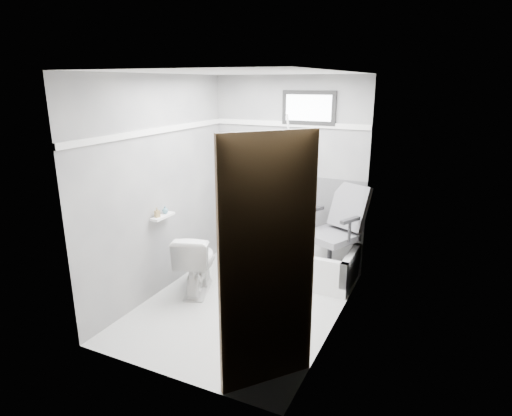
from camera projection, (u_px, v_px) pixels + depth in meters
The scene contains 19 objects.
floor at pixel (242, 305), 4.62m from camera, with size 2.60×2.60×0.00m, color silver.
ceiling at pixel (240, 72), 3.94m from camera, with size 2.60×2.60×0.00m, color silver.
wall_back at pixel (288, 174), 5.40m from camera, with size 2.00×0.02×2.40m, color slate.
wall_front at pixel (160, 239), 3.15m from camera, with size 2.00×0.02×2.40m, color slate.
wall_left at pixel (160, 188), 4.69m from camera, with size 0.02×2.60×2.40m, color slate.
wall_right at pixel (339, 210), 3.87m from camera, with size 0.02×2.60×2.40m, color slate.
bathtub at pixel (293, 260), 5.27m from camera, with size 1.50×0.70×0.42m, color white, non-canonical shape.
office_chair at pixel (331, 230), 5.00m from camera, with size 0.61×0.61×1.06m, color slate, non-canonical shape.
toilet at pixel (197, 262), 4.84m from camera, with size 0.40×0.71×0.70m, color white.
door at pixel (284, 289), 2.82m from camera, with size 0.78×0.78×2.00m, color #51341E, non-canonical shape.
window at pixel (309, 108), 5.06m from camera, with size 0.66×0.04×0.40m, color black, non-canonical shape.
backerboard at pixel (306, 206), 5.41m from camera, with size 1.50×0.02×0.78m, color #4C4C4F.
trim_back at pixel (289, 124), 5.22m from camera, with size 2.00×0.02×0.06m, color white.
trim_left at pixel (157, 131), 4.51m from camera, with size 0.02×2.60×0.06m, color white.
pole at pixel (294, 191), 5.17m from camera, with size 0.02×0.02×1.95m, color white.
shelf at pixel (163, 216), 4.68m from camera, with size 0.10×0.32×0.03m, color white.
soap_bottle_a at pixel (157, 212), 4.60m from camera, with size 0.05×0.05×0.11m, color #9B814D.
soap_bottle_b at pixel (165, 210), 4.72m from camera, with size 0.07×0.07×0.09m, color teal.
faucet at pixel (272, 221), 5.65m from camera, with size 0.26×0.10×0.16m, color silver, non-canonical shape.
Camera 1 is at (1.90, -3.67, 2.32)m, focal length 30.00 mm.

